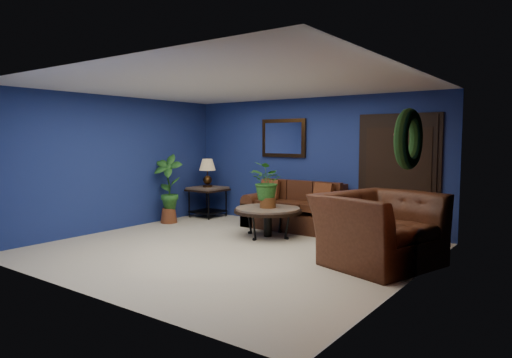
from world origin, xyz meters
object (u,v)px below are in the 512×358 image
Objects in this scene: end_table at (208,194)px; side_chair at (325,205)px; sofa at (298,213)px; armchair at (378,229)px; table_lamp at (207,169)px; coffee_table at (268,211)px.

side_chair is (2.84, 0.07, -0.00)m from end_table.
armchair reaches higher than sofa.
side_chair is at bearing 4.10° from sofa.
table_lamp reaches higher than armchair.
table_lamp is 0.40× the size of armchair.
end_table is at bearing -179.36° from sofa.
sofa is 2.79× the size of end_table.
coffee_table is 2.47m from table_lamp.
table_lamp reaches higher than sofa.
sofa reaches higher than end_table.
armchair is (1.61, -1.55, -0.02)m from side_chair.
coffee_table is 1.33× the size of side_chair.
side_chair is 2.24m from armchair.
table_lamp is 2.89m from side_chair.
table_lamp reaches higher than coffee_table.
end_table reaches higher than coffee_table.
end_table is 2.84m from side_chair.
side_chair reaches higher than end_table.
table_lamp is 0.67× the size of side_chair.
armchair is (2.23, -0.58, 0.03)m from coffee_table.
sofa is at bearing 0.64° from end_table.
coffee_table is at bearing -21.97° from end_table.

